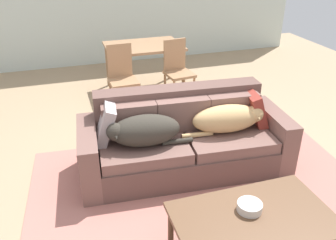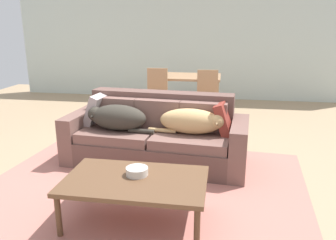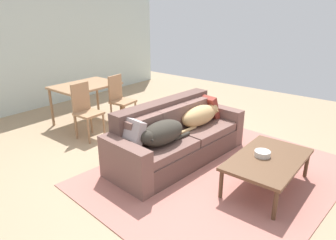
{
  "view_description": "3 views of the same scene",
  "coord_description": "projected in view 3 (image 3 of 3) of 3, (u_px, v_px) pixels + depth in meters",
  "views": [
    {
      "loc": [
        -1.05,
        -3.25,
        2.36
      ],
      "look_at": [
        -0.01,
        0.02,
        0.59
      ],
      "focal_mm": 38.47,
      "sensor_mm": 36.0,
      "label": 1
    },
    {
      "loc": [
        0.95,
        -4.05,
        1.73
      ],
      "look_at": [
        0.3,
        -0.1,
        0.58
      ],
      "focal_mm": 36.25,
      "sensor_mm": 36.0,
      "label": 2
    },
    {
      "loc": [
        -3.19,
        -2.57,
        2.18
      ],
      "look_at": [
        -0.02,
        -0.01,
        0.67
      ],
      "focal_mm": 32.4,
      "sensor_mm": 36.0,
      "label": 3
    }
  ],
  "objects": [
    {
      "name": "dining_chair_near_right",
      "position": [
        120.0,
        97.0,
        5.97
      ],
      "size": [
        0.45,
        0.45,
        0.95
      ],
      "rotation": [
        0.0,
        0.0,
        0.12
      ],
      "color": "#A77B55",
      "rests_on": "ground"
    },
    {
      "name": "coffee_table",
      "position": [
        268.0,
        161.0,
        3.79
      ],
      "size": [
        1.25,
        0.76,
        0.42
      ],
      "color": "brown",
      "rests_on": "ground"
    },
    {
      "name": "dog_on_right_cushion",
      "position": [
        200.0,
        115.0,
        4.74
      ],
      "size": [
        0.93,
        0.37,
        0.3
      ],
      "rotation": [
        0.0,
        0.0,
        -0.08
      ],
      "color": "tan",
      "rests_on": "couch"
    },
    {
      "name": "back_partition",
      "position": [
        23.0,
        49.0,
        6.48
      ],
      "size": [
        8.0,
        0.12,
        2.7
      ],
      "primitive_type": "cube",
      "color": "silver",
      "rests_on": "ground"
    },
    {
      "name": "bowl_on_coffee_table",
      "position": [
        262.0,
        154.0,
        3.81
      ],
      "size": [
        0.2,
        0.2,
        0.07
      ],
      "primitive_type": "cylinder",
      "color": "silver",
      "rests_on": "coffee_table"
    },
    {
      "name": "dining_table",
      "position": [
        86.0,
        88.0,
        5.93
      ],
      "size": [
        1.21,
        0.85,
        0.78
      ],
      "color": "#A77B55",
      "rests_on": "ground"
    },
    {
      "name": "area_rug",
      "position": [
        219.0,
        173.0,
        4.23
      ],
      "size": [
        3.67,
        3.05,
        0.01
      ],
      "primitive_type": "cube",
      "rotation": [
        0.0,
        0.0,
        -0.08
      ],
      "color": "#B87164",
      "rests_on": "ground"
    },
    {
      "name": "dog_on_left_cushion",
      "position": [
        162.0,
        133.0,
        4.05
      ],
      "size": [
        0.87,
        0.41,
        0.32
      ],
      "rotation": [
        0.0,
        0.0,
        -0.08
      ],
      "color": "#37332A",
      "rests_on": "couch"
    },
    {
      "name": "couch",
      "position": [
        176.0,
        138.0,
        4.57
      ],
      "size": [
        2.32,
        1.04,
        0.87
      ],
      "rotation": [
        0.0,
        0.0,
        -0.08
      ],
      "color": "brown",
      "rests_on": "ground"
    },
    {
      "name": "throw_pillow_by_right_arm",
      "position": [
        207.0,
        107.0,
        5.07
      ],
      "size": [
        0.28,
        0.42,
        0.41
      ],
      "primitive_type": "cube",
      "rotation": [
        0.0,
        -0.32,
        -0.15
      ],
      "color": "maroon",
      "rests_on": "couch"
    },
    {
      "name": "dining_chair_near_left",
      "position": [
        85.0,
        108.0,
        5.26
      ],
      "size": [
        0.41,
        0.41,
        0.97
      ],
      "rotation": [
        0.0,
        0.0,
        0.04
      ],
      "color": "#A77B55",
      "rests_on": "ground"
    },
    {
      "name": "ground_plane",
      "position": [
        168.0,
        161.0,
        4.59
      ],
      "size": [
        10.0,
        10.0,
        0.0
      ],
      "primitive_type": "plane",
      "color": "tan"
    },
    {
      "name": "throw_pillow_by_left_arm",
      "position": [
        130.0,
        135.0,
        3.93
      ],
      "size": [
        0.29,
        0.44,
        0.43
      ],
      "primitive_type": "cube",
      "rotation": [
        0.0,
        0.34,
        -0.12
      ],
      "color": "#AF9F9D",
      "rests_on": "couch"
    }
  ]
}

